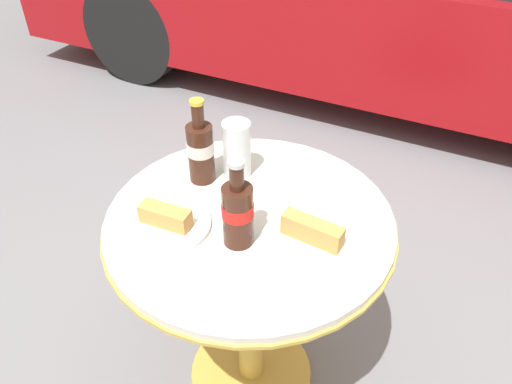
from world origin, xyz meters
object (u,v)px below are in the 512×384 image
Objects in this scene: bistro_table at (250,262)px; lunch_plate_far at (167,222)px; cola_bottle_left at (238,212)px; cola_bottle_right at (201,150)px; lunch_plate_near at (311,239)px; drinking_glass at (237,151)px.

bistro_table is 3.51× the size of lunch_plate_far.
cola_bottle_left is 1.09× the size of lunch_plate_far.
bistro_table is at bearing -24.05° from cola_bottle_right.
lunch_plate_near is 1.12× the size of lunch_plate_far.
cola_bottle_right is 1.14× the size of lunch_plate_far.
cola_bottle_right is 1.02× the size of lunch_plate_near.
cola_bottle_right is (-0.20, 0.17, 0.00)m from cola_bottle_left.
drinking_glass is 0.68× the size of lunch_plate_near.
cola_bottle_left is at bearing -61.38° from drinking_glass.
lunch_plate_far is at bearing -142.09° from bistro_table.
cola_bottle_right is 0.38m from lunch_plate_near.
lunch_plate_near is 0.34m from lunch_plate_far.
cola_bottle_right reaches higher than bistro_table.
cola_bottle_left is 0.95× the size of cola_bottle_right.
lunch_plate_near is at bearing -31.05° from drinking_glass.
cola_bottle_left is 0.18m from lunch_plate_near.
cola_bottle_right is at bearing 139.46° from cola_bottle_left.
lunch_plate_far is (-0.16, -0.12, 0.18)m from bistro_table.
lunch_plate_near is at bearing -8.37° from bistro_table.
cola_bottle_left reaches higher than drinking_glass.
drinking_glass is (-0.11, 0.14, 0.24)m from bistro_table.
bistro_table is 3.12× the size of lunch_plate_near.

